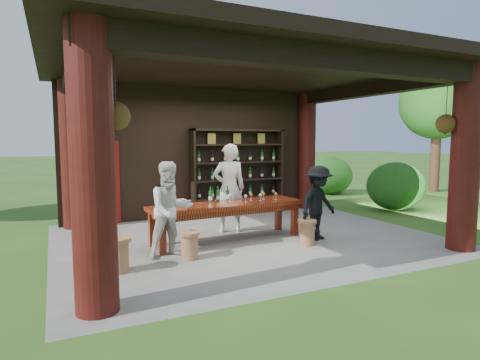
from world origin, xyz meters
name	(u,v)px	position (x,y,z in m)	size (l,w,h in m)	color
ground	(248,238)	(0.00, 0.00, 0.00)	(90.00, 90.00, 0.00)	#2D5119
pavilion	(239,133)	(-0.01, 0.43, 2.13)	(7.50, 6.00, 3.60)	slate
wine_shelf	(238,172)	(0.90, 2.45, 1.14)	(2.58, 0.39, 2.27)	black
tasting_table	(227,209)	(-0.47, -0.01, 0.63)	(3.15, 1.01, 0.75)	#4E110B
stool_near_left	(189,245)	(-1.54, -0.88, 0.25)	(0.35, 0.35, 0.47)	#945D3B
stool_near_right	(307,232)	(0.77, -0.96, 0.25)	(0.36, 0.36, 0.48)	#945D3B
stool_far_left	(118,254)	(-2.72, -1.06, 0.28)	(0.40, 0.40, 0.53)	#945D3B
host	(229,188)	(-0.13, 0.67, 0.95)	(0.70, 0.46, 1.91)	silver
guest_woman	(171,210)	(-1.78, -0.62, 0.82)	(0.79, 0.62, 1.63)	silver
guest_man	(318,203)	(1.20, -0.71, 0.74)	(0.96, 0.55, 1.49)	black
table_bottles	(219,194)	(-0.54, 0.27, 0.90)	(0.45, 0.12, 0.31)	#194C1E
table_glasses	(254,197)	(0.17, 0.06, 0.82)	(1.05, 0.27, 0.15)	silver
napkin_basket	(179,203)	(-1.47, -0.05, 0.82)	(0.26, 0.18, 0.14)	#BF6672
shrubs	(288,202)	(1.36, 0.68, 0.55)	(15.35, 9.69, 1.36)	#194C14
trees	(346,89)	(3.72, 1.60, 3.37)	(20.33, 10.93, 4.80)	#3F2819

